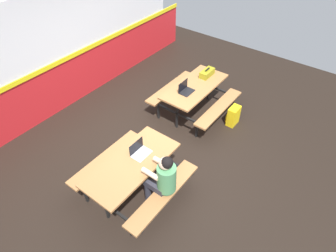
{
  "coord_description": "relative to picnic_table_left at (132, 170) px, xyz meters",
  "views": [
    {
      "loc": [
        -3.33,
        -2.5,
        4.29
      ],
      "look_at": [
        0.0,
        0.01,
        0.55
      ],
      "focal_mm": 31.1,
      "sensor_mm": 36.0,
      "label": 1
    }
  ],
  "objects": [
    {
      "name": "backpack_dark",
      "position": [
        2.65,
        -0.51,
        -0.36
      ],
      "size": [
        0.3,
        0.22,
        0.44
      ],
      "color": "yellow",
      "rests_on": "ground"
    },
    {
      "name": "laptop_silver",
      "position": [
        0.24,
        0.04,
        0.21
      ],
      "size": [
        0.32,
        0.22,
        0.22
      ],
      "color": "silver",
      "rests_on": "picnic_table_left"
    },
    {
      "name": "student_nearer",
      "position": [
        0.09,
        -0.56,
        0.13
      ],
      "size": [
        0.36,
        0.53,
        1.21
      ],
      "color": "#2D2D38",
      "rests_on": "ground"
    },
    {
      "name": "toolbox_grey",
      "position": [
        2.96,
        0.4,
        0.24
      ],
      "size": [
        0.4,
        0.18,
        0.18
      ],
      "color": "olive",
      "rests_on": "picnic_table_right"
    },
    {
      "name": "ground_plane",
      "position": [
        1.23,
        0.19,
        -0.58
      ],
      "size": [
        10.0,
        10.0,
        0.02
      ],
      "primitive_type": "cube",
      "color": "black"
    },
    {
      "name": "accent_backdrop",
      "position": [
        1.23,
        2.97,
        0.67
      ],
      "size": [
        8.0,
        0.14,
        2.6
      ],
      "color": "red",
      "rests_on": "ground"
    },
    {
      "name": "laptop_dark",
      "position": [
        2.16,
        0.44,
        0.21
      ],
      "size": [
        0.32,
        0.22,
        0.22
      ],
      "color": "black",
      "rests_on": "picnic_table_right"
    },
    {
      "name": "picnic_table_right",
      "position": [
        2.46,
        0.4,
        0.0
      ],
      "size": [
        1.66,
        1.55,
        0.74
      ],
      "color": "#9E6B3D",
      "rests_on": "ground"
    },
    {
      "name": "picnic_table_left",
      "position": [
        0.0,
        0.0,
        0.0
      ],
      "size": [
        1.66,
        1.55,
        0.74
      ],
      "color": "#9E6B3D",
      "rests_on": "ground"
    }
  ]
}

